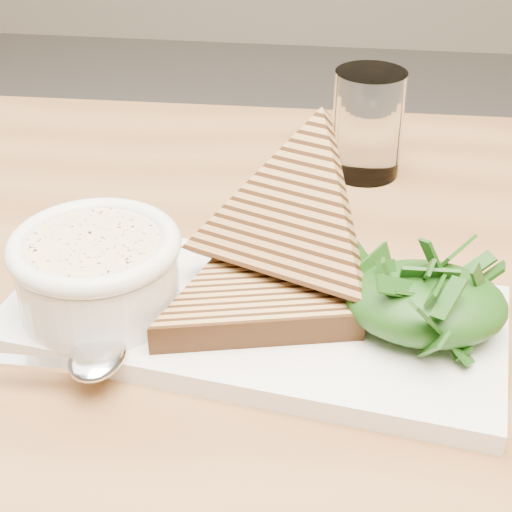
# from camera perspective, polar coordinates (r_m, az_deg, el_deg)

# --- Properties ---
(table_top) EXTENTS (1.21, 0.82, 0.04)m
(table_top) POSITION_cam_1_polar(r_m,az_deg,el_deg) (0.62, 13.26, -5.90)
(table_top) COLOR olive
(table_top) RESTS_ON ground
(table_leg_bl) EXTENTS (0.06, 0.06, 0.70)m
(table_leg_bl) POSITION_cam_1_polar(r_m,az_deg,el_deg) (1.21, -17.34, -7.00)
(table_leg_bl) COLOR olive
(table_leg_bl) RESTS_ON ground
(platter) EXTENTS (0.38, 0.21, 0.02)m
(platter) POSITION_cam_1_polar(r_m,az_deg,el_deg) (0.57, -0.26, -4.60)
(platter) COLOR white
(platter) RESTS_ON table_top
(soup_bowl) EXTENTS (0.11, 0.11, 0.05)m
(soup_bowl) POSITION_cam_1_polar(r_m,az_deg,el_deg) (0.57, -11.37, -1.72)
(soup_bowl) COLOR white
(soup_bowl) RESTS_ON platter
(soup) EXTENTS (0.10, 0.10, 0.01)m
(soup) POSITION_cam_1_polar(r_m,az_deg,el_deg) (0.56, -11.67, 0.64)
(soup) COLOR beige
(soup) RESTS_ON soup_bowl
(bowl_rim) EXTENTS (0.12, 0.12, 0.01)m
(bowl_rim) POSITION_cam_1_polar(r_m,az_deg,el_deg) (0.56, -11.69, 0.81)
(bowl_rim) COLOR white
(bowl_rim) RESTS_ON soup_bowl
(sandwich_flat) EXTENTS (0.20, 0.20, 0.02)m
(sandwich_flat) POSITION_cam_1_polar(r_m,az_deg,el_deg) (0.56, -0.32, -3.12)
(sandwich_flat) COLOR #B2874D
(sandwich_flat) RESTS_ON platter
(sandwich_lean) EXTENTS (0.22, 0.23, 0.19)m
(sandwich_lean) POSITION_cam_1_polar(r_m,az_deg,el_deg) (0.57, 2.54, 2.54)
(sandwich_lean) COLOR #B2874D
(sandwich_lean) RESTS_ON sandwich_flat
(salad_base) EXTENTS (0.11, 0.09, 0.04)m
(salad_base) POSITION_cam_1_polar(r_m,az_deg,el_deg) (0.55, 12.22, -3.33)
(salad_base) COLOR #0E350C
(salad_base) RESTS_ON platter
(arugula_pile) EXTENTS (0.11, 0.10, 0.05)m
(arugula_pile) POSITION_cam_1_polar(r_m,az_deg,el_deg) (0.55, 12.28, -2.87)
(arugula_pile) COLOR #224E14
(arugula_pile) RESTS_ON platter
(spoon_bowl) EXTENTS (0.04, 0.05, 0.01)m
(spoon_bowl) POSITION_cam_1_polar(r_m,az_deg,el_deg) (0.53, -11.48, -7.16)
(spoon_bowl) COLOR silver
(spoon_bowl) RESTS_ON platter
(spoon_handle) EXTENTS (0.13, 0.01, 0.00)m
(spoon_handle) POSITION_cam_1_polar(r_m,az_deg,el_deg) (0.55, -18.09, -7.21)
(spoon_handle) COLOR silver
(spoon_handle) RESTS_ON platter
(glass_near) EXTENTS (0.07, 0.07, 0.10)m
(glass_near) POSITION_cam_1_polar(r_m,az_deg,el_deg) (0.78, 8.10, 9.49)
(glass_near) COLOR white
(glass_near) RESTS_ON table_top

